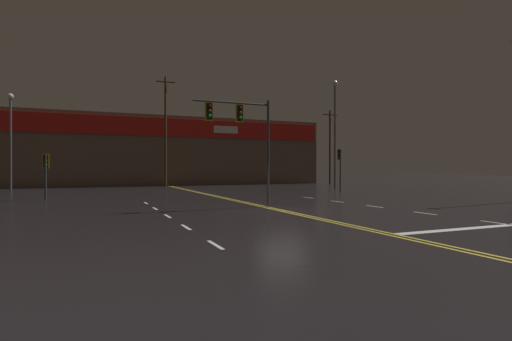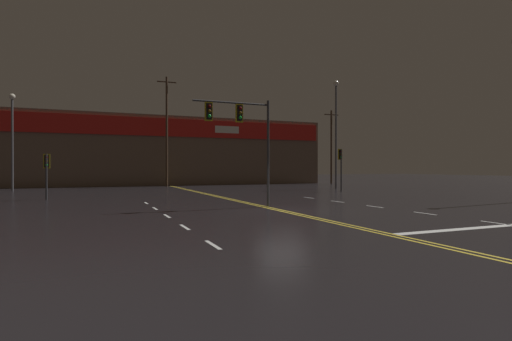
{
  "view_description": "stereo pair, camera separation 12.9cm",
  "coord_description": "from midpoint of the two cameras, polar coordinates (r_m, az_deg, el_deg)",
  "views": [
    {
      "loc": [
        -8.97,
        -17.83,
        2.13
      ],
      "look_at": [
        0.0,
        3.42,
        2.0
      ],
      "focal_mm": 28.0,
      "sensor_mm": 36.0,
      "label": 1
    },
    {
      "loc": [
        -8.85,
        -17.88,
        2.13
      ],
      "look_at": [
        0.0,
        3.42,
        2.0
      ],
      "focal_mm": 28.0,
      "sensor_mm": 36.0,
      "label": 2
    }
  ],
  "objects": [
    {
      "name": "traffic_signal_corner_northwest",
      "position": [
        30.46,
        -27.63,
        0.56
      ],
      "size": [
        0.42,
        0.36,
        3.11
      ],
      "color": "#38383D",
      "rests_on": "ground"
    },
    {
      "name": "streetlight_far_left",
      "position": [
        44.39,
        -31.4,
        5.14
      ],
      "size": [
        0.56,
        0.56,
        9.2
      ],
      "color": "#59595E",
      "rests_on": "ground"
    },
    {
      "name": "utility_pole_row",
      "position": [
        47.74,
        -11.4,
        4.57
      ],
      "size": [
        45.42,
        0.26,
        12.74
      ],
      "color": "#4C3828",
      "rests_on": "ground"
    },
    {
      "name": "road_markings",
      "position": [
        19.21,
        9.48,
        -6.04
      ],
      "size": [
        16.96,
        60.0,
        0.01
      ],
      "color": "gold",
      "rests_on": "ground"
    },
    {
      "name": "traffic_signal_corner_northeast",
      "position": [
        37.41,
        12.08,
        1.45
      ],
      "size": [
        0.42,
        0.36,
        3.9
      ],
      "color": "#38383D",
      "rests_on": "ground"
    },
    {
      "name": "traffic_signal_median",
      "position": [
        21.61,
        -2.24,
        6.59
      ],
      "size": [
        4.33,
        0.36,
        5.89
      ],
      "color": "#38383D",
      "rests_on": "ground"
    },
    {
      "name": "building_backdrop",
      "position": [
        54.48,
        -13.14,
        2.6
      ],
      "size": [
        41.74,
        10.23,
        8.58
      ],
      "color": "brown",
      "rests_on": "ground"
    },
    {
      "name": "streetlight_median_approach",
      "position": [
        42.15,
        11.44,
        6.9
      ],
      "size": [
        0.56,
        0.56,
        11.16
      ],
      "color": "#59595E",
      "rests_on": "ground"
    },
    {
      "name": "ground_plane",
      "position": [
        20.07,
        3.96,
        -5.77
      ],
      "size": [
        200.0,
        200.0,
        0.0
      ],
      "primitive_type": "plane",
      "color": "black"
    }
  ]
}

